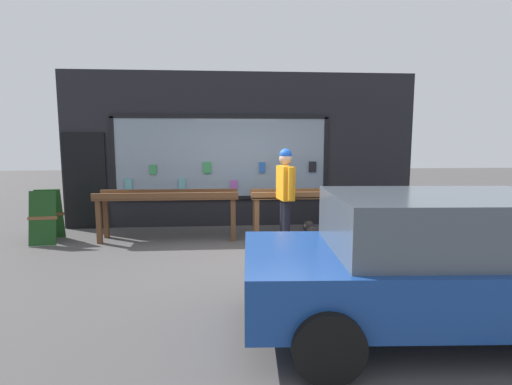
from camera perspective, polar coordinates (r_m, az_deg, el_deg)
The scene contains 8 objects.
ground_plane at distance 6.93m, azimuth -1.17°, elevation -8.76°, with size 40.00×40.00×0.00m, color #474444.
shopfront_facade at distance 9.04m, azimuth -2.52°, elevation 5.95°, with size 7.84×0.29×3.43m.
display_table_left at distance 7.96m, azimuth -12.47°, elevation -1.11°, with size 2.73×0.62×0.96m.
display_table_right at distance 8.10m, azimuth 8.90°, elevation -0.91°, with size 2.73×0.63×0.95m.
person_browsing at distance 7.29m, azimuth 4.21°, elevation 0.58°, with size 0.29×0.69×1.79m.
small_dog at distance 7.37m, azimuth 7.84°, elevation -5.41°, with size 0.25×0.59×0.45m.
sandwich_board_sign at distance 8.57m, azimuth -27.76°, elevation -3.00°, with size 0.55×0.71×1.00m.
parked_car at distance 4.47m, azimuth 24.95°, elevation -8.82°, with size 4.03×2.06×1.41m.
Camera 1 is at (-0.38, -6.64, 1.94)m, focal length 28.00 mm.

